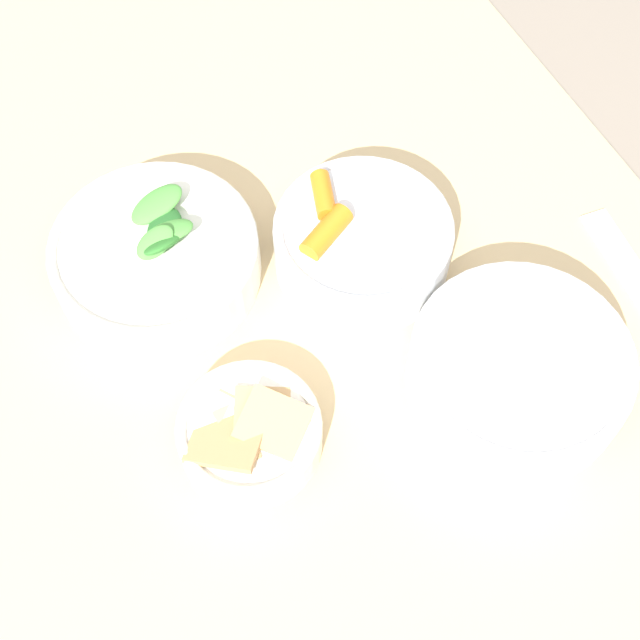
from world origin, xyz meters
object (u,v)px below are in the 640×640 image
bowl_carrots (362,241)px  bowl_beans_hotdog (518,370)px  bowl_cookies (249,432)px  bowl_greens (156,255)px

bowl_carrots → bowl_beans_hotdog: size_ratio=0.87×
bowl_carrots → bowl_cookies: 0.22m
bowl_carrots → bowl_greens: bearing=-111.5°
bowl_greens → bowl_cookies: (0.20, 0.01, -0.01)m
bowl_cookies → bowl_carrots: bearing=126.6°
bowl_carrots → bowl_greens: bowl_greens is taller
bowl_carrots → bowl_beans_hotdog: (0.18, 0.06, -0.01)m
bowl_carrots → bowl_cookies: (0.13, -0.17, -0.01)m
bowl_greens → bowl_beans_hotdog: size_ratio=1.01×
bowl_greens → bowl_cookies: bearing=2.3°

